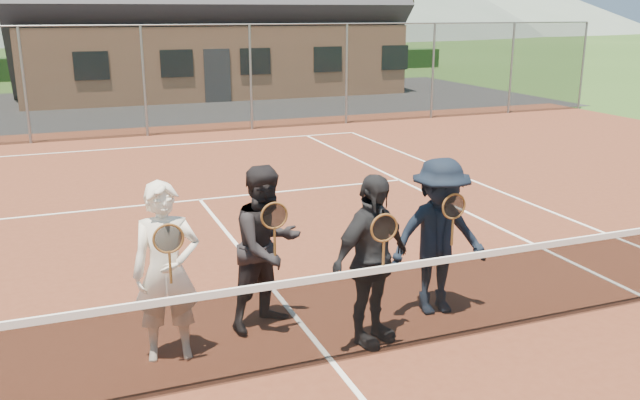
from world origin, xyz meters
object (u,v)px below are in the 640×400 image
object	(u,v)px
player_d	(439,237)
tennis_net	(333,314)
player_a	(167,272)
player_c	(371,260)
player_b	(267,247)

from	to	relation	value
player_d	tennis_net	bearing A→B (deg)	-156.49
player_a	player_d	distance (m)	3.02
tennis_net	player_d	bearing A→B (deg)	23.51
player_c	player_d	xyz separation A→B (m)	(1.03, 0.40, -0.00)
player_a	player_d	world-z (taller)	same
player_d	player_a	bearing A→B (deg)	179.34
tennis_net	player_a	xyz separation A→B (m)	(-1.45, 0.72, 0.38)
player_b	player_d	distance (m)	1.93
player_d	player_b	bearing A→B (deg)	168.89
player_a	player_c	bearing A→B (deg)	-12.31
tennis_net	player_c	distance (m)	0.72
tennis_net	player_b	size ratio (longest dim) A/B	6.49
player_d	player_c	bearing A→B (deg)	-158.79
player_a	player_c	size ratio (longest dim) A/B	1.00
tennis_net	player_a	bearing A→B (deg)	153.71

